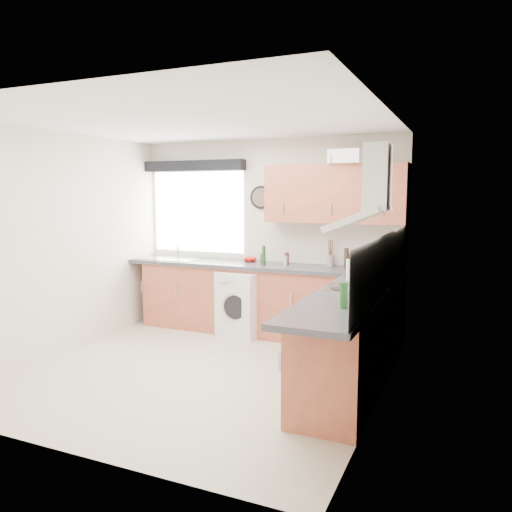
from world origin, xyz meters
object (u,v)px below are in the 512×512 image
at_px(oven, 353,339).
at_px(extractor_hood, 368,197).
at_px(upper_cabinets, 335,194).
at_px(washing_machine, 245,303).

height_order(oven, extractor_hood, extractor_hood).
distance_m(upper_cabinets, washing_machine, 1.79).
bearing_deg(washing_machine, oven, -22.30).
bearing_deg(extractor_hood, washing_machine, 147.85).
bearing_deg(oven, extractor_hood, -0.00).
distance_m(extractor_hood, upper_cabinets, 1.48).
xyz_separation_m(oven, upper_cabinets, (-0.55, 1.32, 1.38)).
relative_size(extractor_hood, washing_machine, 0.95).
distance_m(oven, washing_machine, 1.98).
height_order(oven, upper_cabinets, upper_cabinets).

